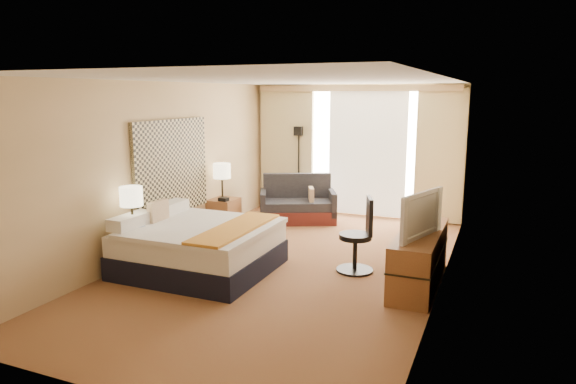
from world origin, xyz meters
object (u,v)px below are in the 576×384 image
at_px(media_dresser, 419,258).
at_px(lamp_right, 222,172).
at_px(nightstand_right, 224,214).
at_px(television, 414,214).
at_px(floor_lamp, 299,152).
at_px(desk_chair, 359,239).
at_px(lamp_left, 131,197).
at_px(nightstand_left, 133,252).
at_px(loveseat, 298,206).
at_px(bed, 199,247).

distance_m(media_dresser, lamp_right, 4.01).
relative_size(nightstand_right, television, 0.56).
bearing_deg(floor_lamp, lamp_right, -110.63).
bearing_deg(desk_chair, floor_lamp, 103.76).
relative_size(desk_chair, lamp_left, 1.62).
xyz_separation_m(nightstand_right, lamp_right, (0.01, -0.05, 0.78)).
distance_m(nightstand_left, nightstand_right, 2.50).
xyz_separation_m(media_dresser, lamp_right, (-3.69, 1.40, 0.71)).
bearing_deg(television, loveseat, 61.99).
height_order(bed, desk_chair, desk_chair).
relative_size(nightstand_left, lamp_right, 0.84).
relative_size(media_dresser, lamp_left, 2.79).
bearing_deg(media_dresser, floor_lamp, 132.08).
relative_size(nightstand_right, desk_chair, 0.53).
xyz_separation_m(nightstand_left, floor_lamp, (0.72, 4.35, 0.97)).
relative_size(desk_chair, television, 1.06).
relative_size(desk_chair, lamp_right, 1.60).
relative_size(lamp_right, television, 0.66).
bearing_deg(lamp_left, floor_lamp, 80.94).
height_order(bed, loveseat, bed).
xyz_separation_m(floor_lamp, television, (2.93, -3.55, -0.26)).
relative_size(floor_lamp, lamp_left, 2.73).
distance_m(desk_chair, lamp_right, 3.17).
relative_size(media_dresser, television, 1.83).
bearing_deg(television, lamp_left, 120.72).
distance_m(floor_lamp, television, 4.61).
xyz_separation_m(media_dresser, loveseat, (-2.67, 2.49, -0.06)).
relative_size(nightstand_right, lamp_left, 0.85).
xyz_separation_m(lamp_left, television, (3.62, 0.80, -0.07)).
xyz_separation_m(nightstand_left, media_dresser, (3.70, 1.05, 0.07)).
bearing_deg(nightstand_left, desk_chair, 23.10).
bearing_deg(television, floor_lamp, 57.79).
distance_m(bed, desk_chair, 2.22).
bearing_deg(nightstand_left, nightstand_right, 90.00).
distance_m(loveseat, desk_chair, 2.96).
bearing_deg(desk_chair, media_dresser, -32.23).
bearing_deg(floor_lamp, nightstand_left, -99.40).
distance_m(nightstand_right, loveseat, 1.46).
xyz_separation_m(media_dresser, lamp_left, (-3.67, -1.05, 0.70)).
xyz_separation_m(nightstand_right, desk_chair, (2.86, -1.28, 0.19)).
bearing_deg(lamp_right, nightstand_right, 96.26).
bearing_deg(media_dresser, lamp_right, 159.23).
xyz_separation_m(nightstand_left, nightstand_right, (0.00, 2.50, 0.00)).
distance_m(nightstand_left, loveseat, 3.69).
height_order(nightstand_right, floor_lamp, floor_lamp).
xyz_separation_m(bed, lamp_left, (-0.78, -0.40, 0.71)).
distance_m(nightstand_right, floor_lamp, 2.21).
distance_m(media_dresser, desk_chair, 0.86).
xyz_separation_m(lamp_left, lamp_right, (-0.02, 2.45, 0.01)).
relative_size(floor_lamp, desk_chair, 1.68).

